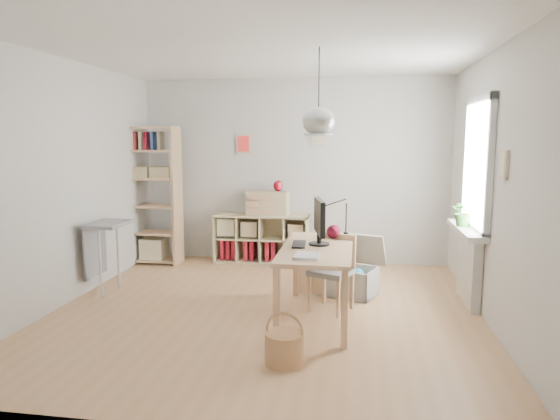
# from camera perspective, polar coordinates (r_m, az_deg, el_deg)

# --- Properties ---
(ground) EXTENTS (4.50, 4.50, 0.00)m
(ground) POSITION_cam_1_polar(r_m,az_deg,el_deg) (5.47, -1.55, -11.38)
(ground) COLOR tan
(ground) RESTS_ON ground
(room_shell) EXTENTS (4.50, 4.50, 4.50)m
(room_shell) POSITION_cam_1_polar(r_m,az_deg,el_deg) (4.94, 4.43, 10.12)
(room_shell) COLOR silver
(room_shell) RESTS_ON ground
(window_unit) EXTENTS (0.07, 1.16, 1.46)m
(window_unit) POSITION_cam_1_polar(r_m,az_deg,el_deg) (5.82, 21.72, 4.83)
(window_unit) COLOR white
(window_unit) RESTS_ON ground
(radiator) EXTENTS (0.10, 0.80, 0.80)m
(radiator) POSITION_cam_1_polar(r_m,az_deg,el_deg) (5.98, 20.80, -6.21)
(radiator) COLOR silver
(radiator) RESTS_ON ground
(windowsill) EXTENTS (0.22, 1.20, 0.06)m
(windowsill) POSITION_cam_1_polar(r_m,az_deg,el_deg) (5.88, 20.54, -2.15)
(windowsill) COLOR silver
(windowsill) RESTS_ON radiator
(desk) EXTENTS (0.70, 1.50, 0.75)m
(desk) POSITION_cam_1_polar(r_m,az_deg,el_deg) (5.07, 4.26, -5.24)
(desk) COLOR tan
(desk) RESTS_ON ground
(cube_shelf) EXTENTS (1.40, 0.38, 0.72)m
(cube_shelf) POSITION_cam_1_polar(r_m,az_deg,el_deg) (7.45, -2.23, -3.69)
(cube_shelf) COLOR #C6B582
(cube_shelf) RESTS_ON ground
(tall_bookshelf) EXTENTS (0.80, 0.38, 2.00)m
(tall_bookshelf) POSITION_cam_1_polar(r_m,az_deg,el_deg) (7.52, -14.47, 2.26)
(tall_bookshelf) COLOR tan
(tall_bookshelf) RESTS_ON ground
(side_table) EXTENTS (0.40, 0.55, 0.85)m
(side_table) POSITION_cam_1_polar(r_m,az_deg,el_deg) (6.29, -19.56, -2.95)
(side_table) COLOR gray
(side_table) RESTS_ON ground
(chair) EXTENTS (0.52, 0.52, 0.81)m
(chair) POSITION_cam_1_polar(r_m,az_deg,el_deg) (5.41, 6.13, -6.54)
(chair) COLOR gray
(chair) RESTS_ON ground
(wicker_basket) EXTENTS (0.32, 0.32, 0.44)m
(wicker_basket) POSITION_cam_1_polar(r_m,az_deg,el_deg) (4.23, 0.50, -15.37)
(wicker_basket) COLOR #AD754E
(wicker_basket) RESTS_ON ground
(storage_chest) EXTENTS (0.85, 0.90, 0.68)m
(storage_chest) POSITION_cam_1_polar(r_m,az_deg,el_deg) (6.04, 8.00, -7.35)
(storage_chest) COLOR silver
(storage_chest) RESTS_ON ground
(monitor) EXTENTS (0.21, 0.54, 0.47)m
(monitor) POSITION_cam_1_polar(r_m,az_deg,el_deg) (5.09, 4.53, -1.10)
(monitor) COLOR black
(monitor) RESTS_ON desk
(keyboard) EXTENTS (0.15, 0.36, 0.02)m
(keyboard) POSITION_cam_1_polar(r_m,az_deg,el_deg) (5.11, 2.19, -3.94)
(keyboard) COLOR black
(keyboard) RESTS_ON desk
(task_lamp) EXTENTS (0.36, 0.13, 0.39)m
(task_lamp) POSITION_cam_1_polar(r_m,az_deg,el_deg) (5.59, 5.75, -0.28)
(task_lamp) COLOR black
(task_lamp) RESTS_ON desk
(yarn_ball) EXTENTS (0.15, 0.15, 0.15)m
(yarn_ball) POSITION_cam_1_polar(r_m,az_deg,el_deg) (5.46, 6.15, -2.49)
(yarn_ball) COLOR #510A1D
(yarn_ball) RESTS_ON desk
(paper_tray) EXTENTS (0.23, 0.28, 0.03)m
(paper_tray) POSITION_cam_1_polar(r_m,az_deg,el_deg) (4.60, 3.06, -5.25)
(paper_tray) COLOR silver
(paper_tray) RESTS_ON desk
(drawer_chest) EXTENTS (0.62, 0.32, 0.35)m
(drawer_chest) POSITION_cam_1_polar(r_m,az_deg,el_deg) (7.29, -1.39, 0.80)
(drawer_chest) COLOR #C6B582
(drawer_chest) RESTS_ON cube_shelf
(red_vase) EXTENTS (0.14, 0.14, 0.16)m
(red_vase) POSITION_cam_1_polar(r_m,az_deg,el_deg) (7.23, -0.22, 2.77)
(red_vase) COLOR maroon
(red_vase) RESTS_ON drawer_chest
(potted_plant) EXTENTS (0.37, 0.35, 0.32)m
(potted_plant) POSITION_cam_1_polar(r_m,az_deg,el_deg) (5.93, 20.28, -0.18)
(potted_plant) COLOR #2E6325
(potted_plant) RESTS_ON windowsill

